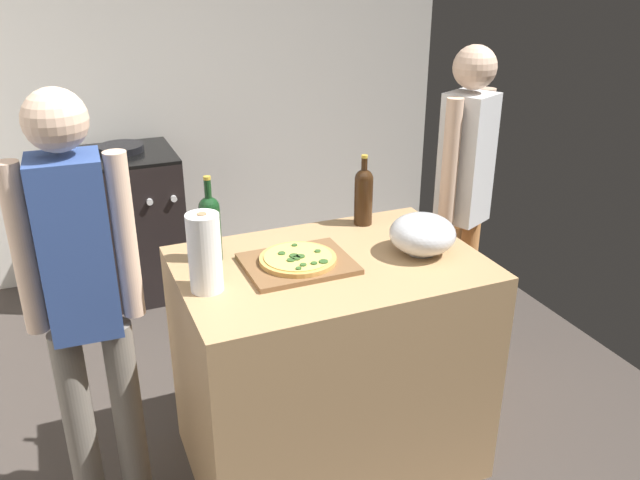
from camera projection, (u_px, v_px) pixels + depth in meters
name	position (u px, v px, depth m)	size (l,w,h in m)	color
ground_plane	(231.00, 370.00, 3.50)	(3.97, 3.48, 0.02)	#3F3833
kitchen_wall_rear	(157.00, 74.00, 4.22)	(3.97, 0.10, 2.60)	beige
counter	(329.00, 364.00, 2.71)	(1.16, 0.78, 0.94)	tan
cutting_board	(298.00, 264.00, 2.49)	(0.40, 0.32, 0.02)	brown
pizza	(298.00, 259.00, 2.48)	(0.29, 0.29, 0.03)	tan
mixing_bowl	(422.00, 234.00, 2.57)	(0.26, 0.26, 0.16)	#B2B2B7
paper_towel_roll	(205.00, 253.00, 2.26)	(0.12, 0.12, 0.29)	white
wine_bottle_clear	(364.00, 194.00, 2.82)	(0.08, 0.08, 0.31)	#331E0F
wine_bottle_green	(210.00, 225.00, 2.49)	(0.08, 0.08, 0.34)	#143819
stove	(134.00, 223.00, 4.12)	(0.55, 0.60, 0.96)	black
person_in_stripes	(84.00, 295.00, 2.24)	(0.39, 0.21, 1.66)	slate
person_in_red	(463.00, 195.00, 3.18)	(0.34, 0.27, 1.65)	#D88C4C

